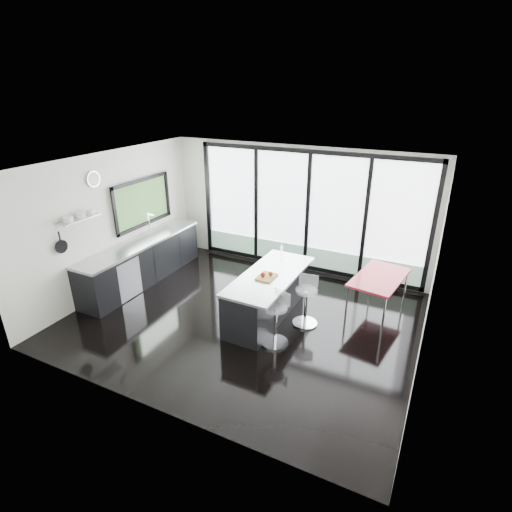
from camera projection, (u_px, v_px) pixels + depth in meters
The scene contains 11 objects.
floor at pixel (244, 318), 7.36m from camera, with size 6.00×5.00×0.00m, color black.
ceiling at pixel (242, 165), 6.24m from camera, with size 6.00×5.00×0.00m, color white.
wall_back at pixel (306, 217), 8.77m from camera, with size 6.00×0.09×2.80m.
wall_front at pixel (145, 319), 4.75m from camera, with size 6.00×0.00×2.80m, color silver.
wall_left at pixel (121, 212), 8.17m from camera, with size 0.26×5.00×2.80m.
wall_right at pixel (432, 284), 5.59m from camera, with size 0.00×5.00×2.80m, color silver.
counter_cabinets at pixel (143, 261), 8.59m from camera, with size 0.69×3.24×1.36m.
island at pixel (266, 295), 7.26m from camera, with size 0.94×2.15×1.14m.
bar_stool_near at pixel (275, 325), 6.50m from camera, with size 0.45×0.45×0.72m, color silver.
bar_stool_far at pixel (306, 307), 7.05m from camera, with size 0.44×0.44×0.70m, color silver.
red_table at pixel (377, 294), 7.45m from camera, with size 0.78×1.36×0.73m, color maroon.
Camera 1 is at (2.98, -5.55, 3.99)m, focal length 28.00 mm.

